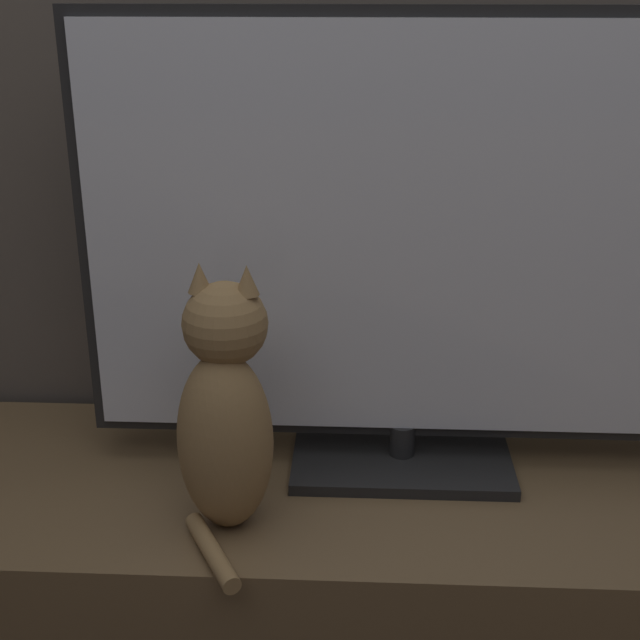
{
  "coord_description": "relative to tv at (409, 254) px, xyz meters",
  "views": [
    {
      "loc": [
        0.15,
        -0.41,
        1.34
      ],
      "look_at": [
        0.08,
        0.88,
        0.83
      ],
      "focal_mm": 50.0,
      "sensor_mm": 36.0,
      "label": 1
    }
  ],
  "objects": [
    {
      "name": "tv_stand",
      "position": [
        -0.22,
        -0.07,
        -0.65
      ],
      "size": [
        1.41,
        0.53,
        0.52
      ],
      "color": "brown",
      "rests_on": "ground_plane"
    },
    {
      "name": "tv",
      "position": [
        0.0,
        0.0,
        0.0
      ],
      "size": [
        1.09,
        0.23,
        0.77
      ],
      "color": "black",
      "rests_on": "tv_stand"
    },
    {
      "name": "cat",
      "position": [
        -0.28,
        -0.19,
        -0.2
      ],
      "size": [
        0.16,
        0.28,
        0.42
      ],
      "rotation": [
        0.0,
        0.0,
        -0.11
      ],
      "color": "#997547",
      "rests_on": "tv_stand"
    }
  ]
}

